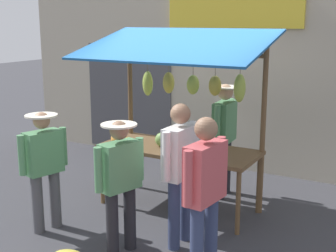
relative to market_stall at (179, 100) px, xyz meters
name	(u,v)px	position (x,y,z in m)	size (l,w,h in m)	color
ground_plane	(178,207)	(-0.02, 0.03, -1.54)	(40.00, 40.00, 0.00)	#38383D
street_backdrop	(236,73)	(0.03, -2.16, 0.16)	(9.00, 0.30, 3.40)	#B2A893
market_stall	(179,100)	(0.00, 0.00, 0.00)	(2.50, 1.46, 2.50)	brown
vendor_with_sunhat	(224,130)	(-0.38, -0.72, -0.52)	(0.44, 0.72, 1.70)	#232328
shopper_in_grey_tee	(44,163)	(1.10, 1.47, -0.65)	(0.39, 0.64, 1.52)	#4C4C51
shopper_in_striped_shirt	(120,178)	(-0.06, 1.50, -0.64)	(0.40, 0.65, 1.54)	#232328
shopper_with_shopping_bag	(205,187)	(-1.11, 1.53, -0.55)	(0.27, 0.71, 1.70)	navy
shopper_with_ponytail	(180,164)	(-0.55, 1.00, -0.55)	(0.23, 0.72, 1.70)	navy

